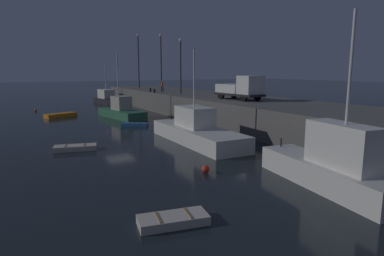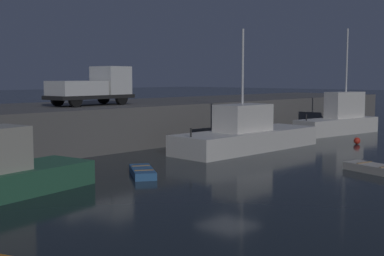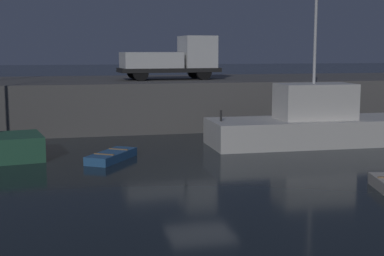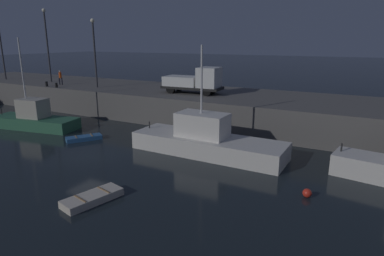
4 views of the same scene
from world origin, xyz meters
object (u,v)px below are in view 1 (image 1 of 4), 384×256
(dinghy_orange_near, at_px, (135,124))
(lamp_post_west, at_px, (138,57))
(lamp_post_central, at_px, (181,61))
(mooring_buoy_near, at_px, (36,110))
(dinghy_red_small, at_px, (173,220))
(fishing_trawler_red, at_px, (122,111))
(utility_truck, at_px, (241,88))
(rowboat_blue_far, at_px, (75,148))
(dockworker, at_px, (162,85))
(rowboat_white_mid, at_px, (61,115))
(lamp_post_east, at_px, (161,58))
(fishing_boat_orange, at_px, (197,131))
(bollard_central, at_px, (150,90))
(mooring_buoy_mid, at_px, (206,169))
(bollard_west, at_px, (154,91))
(fishing_boat_blue, at_px, (331,165))
(fishing_boat_white, at_px, (108,99))

(dinghy_orange_near, distance_m, lamp_post_west, 26.21)
(lamp_post_central, bearing_deg, mooring_buoy_near, -125.13)
(dinghy_red_small, distance_m, lamp_post_west, 48.94)
(fishing_trawler_red, height_order, utility_truck, fishing_trawler_red)
(rowboat_blue_far, distance_m, dockworker, 26.38)
(rowboat_blue_far, bearing_deg, rowboat_white_mid, 175.37)
(lamp_post_east, distance_m, utility_truck, 20.56)
(fishing_trawler_red, relative_size, fishing_boat_orange, 0.77)
(fishing_boat_orange, bearing_deg, rowboat_white_mid, -160.20)
(lamp_post_west, height_order, bollard_central, lamp_post_west)
(mooring_buoy_near, height_order, lamp_post_central, lamp_post_central)
(mooring_buoy_mid, height_order, bollard_west, bollard_west)
(dinghy_red_small, xyz_separation_m, dockworker, (-34.80, 15.04, 3.47))
(rowboat_blue_far, distance_m, utility_truck, 18.52)
(mooring_buoy_mid, bearing_deg, lamp_post_east, 160.25)
(rowboat_blue_far, bearing_deg, fishing_boat_blue, 33.63)
(fishing_boat_orange, height_order, lamp_post_central, lamp_post_central)
(dinghy_orange_near, height_order, rowboat_blue_far, rowboat_blue_far)
(bollard_central, bearing_deg, lamp_post_east, 134.17)
(fishing_boat_white, height_order, dockworker, fishing_boat_white)
(mooring_buoy_near, bearing_deg, lamp_post_east, 78.72)
(mooring_buoy_mid, xyz_separation_m, dockworker, (-29.90, 10.61, 3.41))
(dinghy_orange_near, bearing_deg, fishing_boat_orange, 9.94)
(rowboat_blue_far, relative_size, bollard_west, 6.18)
(mooring_buoy_mid, relative_size, lamp_post_central, 0.06)
(lamp_post_west, relative_size, utility_truck, 1.55)
(fishing_boat_white, height_order, mooring_buoy_near, fishing_boat_white)
(mooring_buoy_near, relative_size, mooring_buoy_mid, 0.82)
(lamp_post_west, relative_size, dockworker, 5.70)
(rowboat_white_mid, distance_m, bollard_central, 13.13)
(mooring_buoy_mid, distance_m, lamp_post_central, 27.75)
(rowboat_blue_far, distance_m, bollard_central, 25.40)
(lamp_post_central, relative_size, utility_truck, 1.20)
(rowboat_blue_far, xyz_separation_m, mooring_buoy_mid, (9.34, 5.55, 0.04))
(fishing_trawler_red, relative_size, lamp_post_west, 0.90)
(bollard_central, bearing_deg, dinghy_orange_near, -28.77)
(bollard_west, bearing_deg, fishing_boat_orange, -13.52)
(lamp_post_west, relative_size, bollard_central, 16.73)
(utility_truck, xyz_separation_m, bollard_west, (-15.52, -3.52, -0.97))
(fishing_boat_blue, relative_size, dinghy_red_small, 2.99)
(fishing_trawler_red, distance_m, dinghy_red_small, 30.14)
(dinghy_red_small, xyz_separation_m, rowboat_blue_far, (-14.24, -1.12, 0.02))
(fishing_boat_orange, distance_m, mooring_buoy_near, 30.89)
(rowboat_blue_far, distance_m, mooring_buoy_near, 27.40)
(fishing_boat_blue, bearing_deg, dockworker, 169.44)
(rowboat_white_mid, height_order, lamp_post_east, lamp_post_east)
(lamp_post_west, bearing_deg, utility_truck, 2.57)
(fishing_boat_blue, distance_m, bollard_central, 35.61)
(fishing_boat_white, relative_size, dinghy_red_small, 3.07)
(lamp_post_central, bearing_deg, utility_truck, 6.16)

